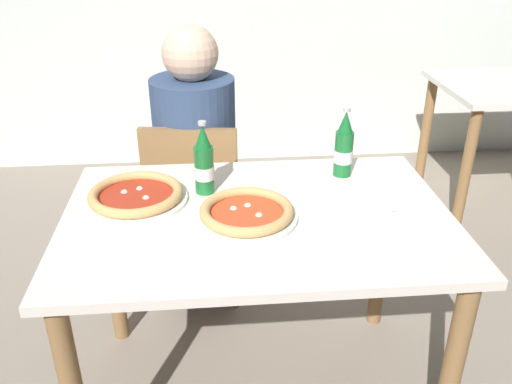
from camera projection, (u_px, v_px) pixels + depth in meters
dining_table_main at (257, 245)px, 1.71m from camera, size 1.20×0.80×0.75m
chair_behind_table at (196, 201)px, 2.31m from camera, size 0.45×0.45×0.85m
diner_seated at (197, 174)px, 2.31m from camera, size 0.34×0.34×1.21m
dining_table_background at (509, 111)px, 3.03m from camera, size 0.80×0.70×0.75m
pizza_margherita_near at (136, 196)px, 1.72m from camera, size 0.33×0.33×0.04m
pizza_marinara_far at (247, 213)px, 1.62m from camera, size 0.31×0.31×0.04m
beer_bottle_left at (344, 147)px, 1.87m from camera, size 0.07×0.07×0.25m
beer_bottle_center at (204, 163)px, 1.75m from camera, size 0.07×0.07×0.25m
napkin_with_cutlery at (370, 199)px, 1.74m from camera, size 0.21×0.21×0.01m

